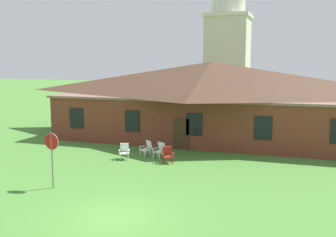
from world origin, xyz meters
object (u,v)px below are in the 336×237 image
object	(u,v)px
stop_sign	(52,149)
lawn_chair_by_porch	(124,151)
lawn_chair_near_door	(147,148)
lawn_chair_left_end	(160,150)
lawn_chair_middle	(168,154)

from	to	relation	value
stop_sign	lawn_chair_by_porch	world-z (taller)	stop_sign
lawn_chair_near_door	stop_sign	bearing A→B (deg)	-103.99
lawn_chair_by_porch	lawn_chair_left_end	bearing A→B (deg)	27.52
lawn_chair_by_porch	lawn_chair_near_door	bearing A→B (deg)	51.96
stop_sign	lawn_chair_left_end	world-z (taller)	stop_sign
lawn_chair_near_door	lawn_chair_left_end	size ratio (longest dim) A/B	1.00
lawn_chair_left_end	stop_sign	bearing A→B (deg)	-111.44
stop_sign	lawn_chair_by_porch	xyz separation A→B (m)	(0.85, 6.07, -1.37)
lawn_chair_by_porch	lawn_chair_middle	size ratio (longest dim) A/B	1.00
stop_sign	lawn_chair_left_end	size ratio (longest dim) A/B	2.73
lawn_chair_near_door	lawn_chair_middle	world-z (taller)	same
lawn_chair_middle	lawn_chair_by_porch	bearing A→B (deg)	-179.97
lawn_chair_by_porch	lawn_chair_near_door	distance (m)	1.57
stop_sign	lawn_chair_near_door	world-z (taller)	stop_sign
lawn_chair_by_porch	lawn_chair_middle	xyz separation A→B (m)	(2.77, 0.00, 0.00)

